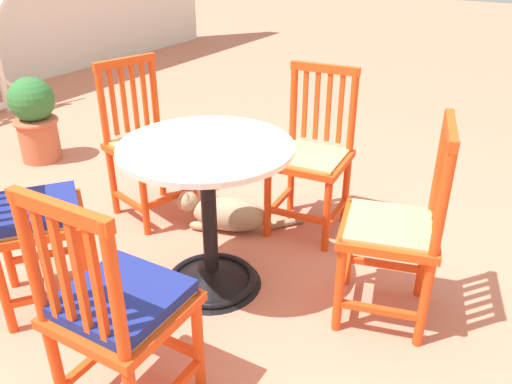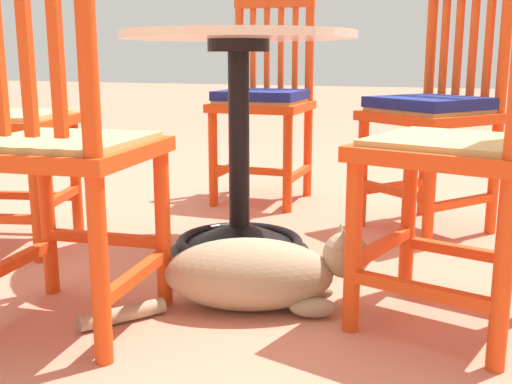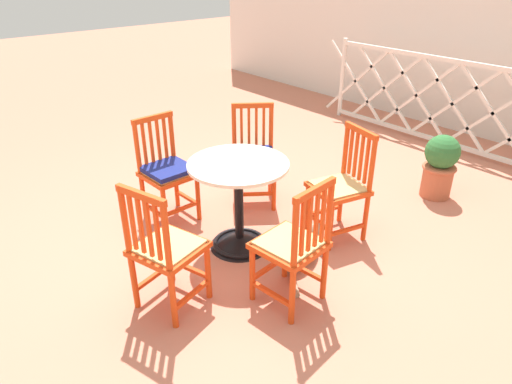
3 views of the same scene
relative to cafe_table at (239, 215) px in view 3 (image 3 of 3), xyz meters
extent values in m
plane|color=#C6755B|center=(-0.11, -0.01, -0.28)|extent=(24.00, 24.00, 0.00)
cube|color=silver|center=(-0.11, 3.98, 1.12)|extent=(10.00, 0.20, 2.80)
cylinder|color=silver|center=(-1.70, 3.23, 0.25)|extent=(0.06, 0.06, 1.08)
cube|color=silver|center=(-0.28, 3.23, -0.22)|extent=(2.84, 0.04, 0.05)
cube|color=silver|center=(-0.28, 3.23, 0.73)|extent=(2.84, 0.04, 0.05)
cube|color=silver|center=(-1.46, 3.23, 0.25)|extent=(0.98, 0.02, 0.98)
cube|color=silver|center=(-0.99, 3.23, 0.25)|extent=(0.98, 0.02, 0.98)
cube|color=silver|center=(-0.51, 3.23, 0.25)|extent=(0.98, 0.02, 0.98)
cube|color=silver|center=(-0.04, 3.23, 0.25)|extent=(0.98, 0.02, 0.98)
cube|color=silver|center=(0.43, 3.23, 0.25)|extent=(0.98, 0.02, 0.98)
cube|color=silver|center=(-1.46, 3.23, 0.25)|extent=(0.98, 0.02, 0.98)
cube|color=silver|center=(-0.99, 3.23, 0.25)|extent=(0.98, 0.02, 0.98)
cube|color=silver|center=(-0.51, 3.23, 0.25)|extent=(0.98, 0.02, 0.98)
cube|color=silver|center=(-0.04, 3.23, 0.25)|extent=(0.98, 0.02, 0.98)
cube|color=silver|center=(0.43, 3.23, 0.25)|extent=(0.98, 0.02, 0.98)
cone|color=black|center=(0.00, 0.00, -0.23)|extent=(0.48, 0.48, 0.10)
torus|color=black|center=(0.00, 0.00, -0.26)|extent=(0.44, 0.44, 0.04)
cylinder|color=black|center=(0.00, 0.00, 0.09)|extent=(0.07, 0.07, 0.66)
cylinder|color=black|center=(0.00, 0.00, 0.40)|extent=(0.20, 0.20, 0.04)
cylinder|color=silver|center=(0.00, 0.00, 0.43)|extent=(0.76, 0.76, 0.02)
cylinder|color=#D64214|center=(0.03, -0.64, -0.06)|extent=(0.04, 0.04, 0.45)
cylinder|color=#D64214|center=(0.35, -0.55, -0.06)|extent=(0.04, 0.04, 0.45)
cylinder|color=#D64214|center=(0.12, -0.97, 0.17)|extent=(0.04, 0.04, 0.91)
cylinder|color=#D64214|center=(0.45, -0.88, 0.17)|extent=(0.04, 0.04, 0.91)
cube|color=#D64214|center=(0.07, -0.81, -0.14)|extent=(0.12, 0.33, 0.03)
cube|color=#D64214|center=(0.40, -0.71, -0.14)|extent=(0.12, 0.33, 0.03)
cube|color=#D64214|center=(0.19, -0.60, -0.11)|extent=(0.33, 0.12, 0.03)
cube|color=#D64214|center=(0.24, -0.76, 0.15)|extent=(0.49, 0.49, 0.04)
cube|color=tan|center=(0.24, -0.76, 0.17)|extent=(0.43, 0.43, 0.02)
cube|color=#D64214|center=(0.18, -0.95, 0.40)|extent=(0.03, 0.03, 0.39)
cube|color=#D64214|center=(0.25, -0.93, 0.40)|extent=(0.03, 0.03, 0.39)
cube|color=#D64214|center=(0.32, -0.92, 0.40)|extent=(0.03, 0.03, 0.39)
cube|color=#D64214|center=(0.38, -0.90, 0.40)|extent=(0.03, 0.03, 0.39)
cube|color=#D64214|center=(0.28, -0.92, 0.61)|extent=(0.37, 0.14, 0.04)
cylinder|color=#D64214|center=(0.56, -0.34, -0.06)|extent=(0.04, 0.04, 0.45)
cylinder|color=#D64214|center=(0.52, 0.00, -0.06)|extent=(0.04, 0.04, 0.45)
cylinder|color=#D64214|center=(0.90, -0.30, 0.17)|extent=(0.04, 0.04, 0.91)
cylinder|color=#D64214|center=(0.86, 0.04, 0.17)|extent=(0.04, 0.04, 0.91)
cube|color=#D64214|center=(0.73, -0.32, -0.14)|extent=(0.34, 0.07, 0.03)
cube|color=#D64214|center=(0.69, 0.02, -0.14)|extent=(0.34, 0.07, 0.03)
cube|color=#D64214|center=(0.54, -0.17, -0.11)|extent=(0.07, 0.34, 0.03)
cube|color=#D64214|center=(0.71, -0.15, 0.15)|extent=(0.44, 0.44, 0.04)
cube|color=tan|center=(0.71, -0.15, 0.17)|extent=(0.39, 0.39, 0.02)
cube|color=#D64214|center=(0.89, -0.23, 0.40)|extent=(0.02, 0.03, 0.39)
cube|color=#D64214|center=(0.88, -0.17, 0.40)|extent=(0.02, 0.03, 0.39)
cube|color=#D64214|center=(0.88, -0.10, 0.40)|extent=(0.02, 0.03, 0.39)
cube|color=#D64214|center=(0.87, -0.03, 0.40)|extent=(0.02, 0.03, 0.39)
cube|color=#D64214|center=(0.88, -0.13, 0.61)|extent=(0.07, 0.38, 0.04)
cylinder|color=#D64214|center=(0.51, 0.50, -0.06)|extent=(0.04, 0.04, 0.45)
cylinder|color=#D64214|center=(0.18, 0.58, -0.06)|extent=(0.04, 0.04, 0.45)
cylinder|color=#D64214|center=(0.59, 0.83, 0.17)|extent=(0.04, 0.04, 0.91)
cylinder|color=#D64214|center=(0.26, 0.91, 0.17)|extent=(0.04, 0.04, 0.91)
cube|color=#D64214|center=(0.55, 0.66, -0.14)|extent=(0.11, 0.34, 0.03)
cube|color=#D64214|center=(0.22, 0.75, -0.14)|extent=(0.11, 0.34, 0.03)
cube|color=#D64214|center=(0.34, 0.54, -0.11)|extent=(0.34, 0.11, 0.03)
cube|color=#D64214|center=(0.39, 0.71, 0.15)|extent=(0.49, 0.49, 0.04)
cube|color=tan|center=(0.39, 0.71, 0.17)|extent=(0.43, 0.43, 0.02)
cube|color=#D64214|center=(0.53, 0.85, 0.40)|extent=(0.03, 0.03, 0.39)
cube|color=#D64214|center=(0.46, 0.86, 0.40)|extent=(0.03, 0.03, 0.39)
cube|color=#D64214|center=(0.40, 0.88, 0.40)|extent=(0.03, 0.03, 0.39)
cube|color=#D64214|center=(0.33, 0.90, 0.40)|extent=(0.03, 0.03, 0.39)
cube|color=#D64214|center=(0.43, 0.87, 0.61)|extent=(0.38, 0.13, 0.04)
cylinder|color=#D64214|center=(-0.25, 0.60, -0.06)|extent=(0.04, 0.04, 0.45)
cylinder|color=#D64214|center=(-0.45, 0.33, -0.06)|extent=(0.04, 0.04, 0.45)
cylinder|color=#D64214|center=(-0.52, 0.80, 0.17)|extent=(0.04, 0.04, 0.91)
cylinder|color=#D64214|center=(-0.73, 0.53, 0.17)|extent=(0.04, 0.04, 0.91)
cube|color=#D64214|center=(-0.39, 0.70, -0.14)|extent=(0.29, 0.23, 0.03)
cube|color=#D64214|center=(-0.59, 0.43, -0.14)|extent=(0.29, 0.23, 0.03)
cube|color=#D64214|center=(-0.35, 0.46, -0.11)|extent=(0.23, 0.29, 0.03)
cube|color=#D64214|center=(-0.49, 0.56, 0.15)|extent=(0.56, 0.56, 0.04)
cube|color=tan|center=(-0.49, 0.56, 0.17)|extent=(0.49, 0.49, 0.02)
cube|color=#D64214|center=(-0.56, 0.75, 0.40)|extent=(0.03, 0.03, 0.39)
cube|color=#D64214|center=(-0.60, 0.69, 0.40)|extent=(0.03, 0.03, 0.39)
cube|color=#D64214|center=(-0.64, 0.64, 0.40)|extent=(0.03, 0.03, 0.39)
cube|color=#D64214|center=(-0.68, 0.58, 0.40)|extent=(0.03, 0.03, 0.39)
cube|color=#D64214|center=(-0.62, 0.67, 0.61)|extent=(0.25, 0.32, 0.04)
cube|color=navy|center=(-0.49, 0.56, 0.20)|extent=(0.50, 0.50, 0.04)
cylinder|color=#D64214|center=(-0.56, -0.01, -0.06)|extent=(0.04, 0.04, 0.45)
cylinder|color=#D64214|center=(-0.55, -0.35, -0.06)|extent=(0.04, 0.04, 0.45)
cylinder|color=#D64214|center=(-0.90, -0.02, 0.17)|extent=(0.04, 0.04, 0.91)
cylinder|color=#D64214|center=(-0.89, -0.36, 0.17)|extent=(0.04, 0.04, 0.91)
cube|color=#D64214|center=(-0.73, -0.02, -0.14)|extent=(0.34, 0.04, 0.03)
cube|color=#D64214|center=(-0.72, -0.36, -0.14)|extent=(0.34, 0.04, 0.03)
cube|color=#D64214|center=(-0.55, -0.18, -0.11)|extent=(0.04, 0.34, 0.03)
cube|color=#D64214|center=(-0.72, -0.19, 0.15)|extent=(0.41, 0.41, 0.04)
cube|color=tan|center=(-0.72, -0.19, 0.17)|extent=(0.36, 0.36, 0.02)
cube|color=#D64214|center=(-0.90, -0.09, 0.40)|extent=(0.02, 0.02, 0.39)
cube|color=#D64214|center=(-0.89, -0.16, 0.40)|extent=(0.02, 0.02, 0.39)
cube|color=#D64214|center=(-0.89, -0.23, 0.40)|extent=(0.02, 0.02, 0.39)
cube|color=#D64214|center=(-0.89, -0.29, 0.40)|extent=(0.02, 0.02, 0.39)
cube|color=#D64214|center=(-0.89, -0.19, 0.61)|extent=(0.04, 0.38, 0.04)
cube|color=navy|center=(-0.72, -0.19, 0.20)|extent=(0.37, 0.37, 0.04)
ellipsoid|color=#9E896B|center=(0.47, 0.22, -0.19)|extent=(0.33, 0.48, 0.19)
ellipsoid|color=silver|center=(0.44, 0.32, -0.20)|extent=(0.20, 0.22, 0.14)
sphere|color=#9E896B|center=(0.39, 0.46, -0.13)|extent=(0.12, 0.12, 0.12)
ellipsoid|color=silver|center=(0.38, 0.50, -0.15)|extent=(0.06, 0.06, 0.04)
cone|color=#9E896B|center=(0.37, 0.44, -0.08)|extent=(0.04, 0.04, 0.04)
cone|color=#9E896B|center=(0.43, 0.46, -0.08)|extent=(0.04, 0.04, 0.04)
ellipsoid|color=#9E896B|center=(0.37, 0.36, -0.26)|extent=(0.09, 0.13, 0.05)
ellipsoid|color=#9E896B|center=(0.47, 0.39, -0.26)|extent=(0.09, 0.13, 0.05)
cylinder|color=#9E896B|center=(0.67, -0.04, -0.26)|extent=(0.20, 0.16, 0.04)
cylinder|color=#B25B3D|center=(0.56, 1.98, -0.12)|extent=(0.28, 0.28, 0.32)
torus|color=#B25B3D|center=(0.56, 1.98, 0.02)|extent=(0.32, 0.32, 0.04)
sphere|color=#2D6B33|center=(0.56, 1.98, 0.18)|extent=(0.32, 0.32, 0.32)
camera|label=1|loc=(-1.64, -1.27, 1.27)|focal=36.51mm
camera|label=2|loc=(1.91, 0.79, 0.36)|focal=43.85mm
camera|label=3|loc=(2.44, -1.92, 1.82)|focal=32.30mm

